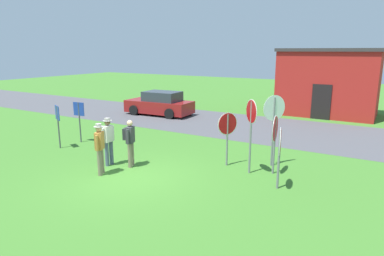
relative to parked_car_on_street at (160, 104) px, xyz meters
name	(u,v)px	position (x,y,z in m)	size (l,w,h in m)	color
ground_plane	(130,177)	(5.73, -9.53, -0.69)	(80.00, 80.00, 0.00)	#3D7528
street_asphalt	(240,125)	(5.73, -0.34, -0.68)	(60.00, 6.40, 0.01)	#4C4C51
building_background	(328,82)	(9.15, 5.66, 1.41)	(5.98, 4.02, 4.19)	#B2231E
parked_car_on_street	(160,104)	(0.00, 0.00, 0.00)	(4.39, 2.20, 1.51)	maroon
stop_sign_far_back	(280,148)	(10.15, -7.93, 0.58)	(0.26, 0.80, 1.88)	slate
stop_sign_leaning_left	(275,134)	(9.63, -6.75, 0.67)	(0.13, 0.89, 2.00)	slate
stop_sign_leaning_right	(227,130)	(7.94, -6.81, 0.64)	(0.42, 0.71, 1.95)	slate
stop_sign_rear_right	(251,123)	(8.92, -7.12, 1.05)	(0.58, 0.57, 2.52)	slate
stop_sign_center_cluster	(274,117)	(9.33, -6.00, 1.09)	(0.53, 0.74, 2.56)	slate
person_with_sunhat	(108,139)	(4.28, -8.96, 0.30)	(0.31, 0.57, 1.74)	#4C5670
person_in_teal	(100,146)	(4.72, -9.79, 0.30)	(0.36, 0.52, 1.74)	#7A6B56
person_in_dark_shirt	(130,140)	(5.03, -8.67, 0.29)	(0.44, 0.54, 1.69)	#7A6B56
info_panel_leftmost	(58,119)	(0.90, -8.42, 0.57)	(0.56, 0.27, 1.82)	#4C4C51
info_panel_middle	(79,115)	(0.91, -7.30, 0.57)	(0.60, 0.08, 1.82)	#4C4C51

